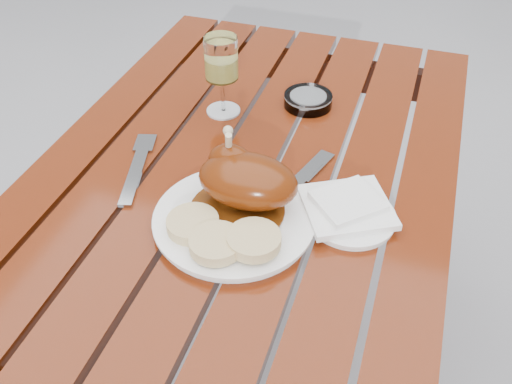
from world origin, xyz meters
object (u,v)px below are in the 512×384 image
table (250,283)px  side_plate (351,217)px  dinner_plate (234,220)px  wine_glass (222,76)px  ashtray (308,100)px

table → side_plate: side_plate is taller
dinner_plate → wine_glass: 0.37m
side_plate → dinner_plate: bearing=-158.9°
table → ashtray: bearing=74.9°
table → dinner_plate: bearing=-78.8°
dinner_plate → ashtray: ashtray is taller
side_plate → ashtray: (-0.16, 0.34, 0.01)m
dinner_plate → side_plate: dinner_plate is taller
table → wine_glass: (-0.11, 0.15, 0.46)m
table → wine_glass: 0.50m
side_plate → ashtray: ashtray is taller
dinner_plate → side_plate: bearing=21.1°
ashtray → wine_glass: bearing=-154.2°
dinner_plate → side_plate: (0.19, 0.07, -0.00)m
dinner_plate → side_plate: size_ratio=1.78×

